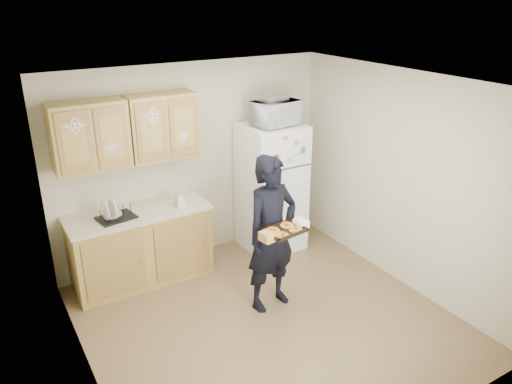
# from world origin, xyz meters

# --- Properties ---
(floor) EXTENTS (3.60, 3.60, 0.00)m
(floor) POSITION_xyz_m (0.00, 0.00, 0.00)
(floor) COLOR brown
(floor) RESTS_ON ground
(ceiling) EXTENTS (3.60, 3.60, 0.00)m
(ceiling) POSITION_xyz_m (0.00, 0.00, 2.50)
(ceiling) COLOR silver
(ceiling) RESTS_ON wall_back
(wall_back) EXTENTS (3.60, 0.04, 2.50)m
(wall_back) POSITION_xyz_m (0.00, 1.80, 1.25)
(wall_back) COLOR beige
(wall_back) RESTS_ON floor
(wall_front) EXTENTS (3.60, 0.04, 2.50)m
(wall_front) POSITION_xyz_m (0.00, -1.80, 1.25)
(wall_front) COLOR beige
(wall_front) RESTS_ON floor
(wall_left) EXTENTS (0.04, 3.60, 2.50)m
(wall_left) POSITION_xyz_m (-1.80, 0.00, 1.25)
(wall_left) COLOR beige
(wall_left) RESTS_ON floor
(wall_right) EXTENTS (0.04, 3.60, 2.50)m
(wall_right) POSITION_xyz_m (1.80, 0.00, 1.25)
(wall_right) COLOR beige
(wall_right) RESTS_ON floor
(refrigerator) EXTENTS (0.75, 0.70, 1.70)m
(refrigerator) POSITION_xyz_m (0.95, 1.43, 0.85)
(refrigerator) COLOR white
(refrigerator) RESTS_ON floor
(base_cabinet) EXTENTS (1.60, 0.60, 0.86)m
(base_cabinet) POSITION_xyz_m (-0.85, 1.48, 0.43)
(base_cabinet) COLOR olive
(base_cabinet) RESTS_ON floor
(countertop) EXTENTS (1.64, 0.64, 0.04)m
(countertop) POSITION_xyz_m (-0.85, 1.48, 0.88)
(countertop) COLOR beige
(countertop) RESTS_ON base_cabinet
(upper_cab_left) EXTENTS (0.80, 0.33, 0.75)m
(upper_cab_left) POSITION_xyz_m (-1.25, 1.61, 1.83)
(upper_cab_left) COLOR olive
(upper_cab_left) RESTS_ON wall_back
(upper_cab_right) EXTENTS (0.80, 0.33, 0.75)m
(upper_cab_right) POSITION_xyz_m (-0.43, 1.61, 1.83)
(upper_cab_right) COLOR olive
(upper_cab_right) RESTS_ON wall_back
(cereal_box) EXTENTS (0.20, 0.07, 0.32)m
(cereal_box) POSITION_xyz_m (1.47, 1.67, 0.16)
(cereal_box) COLOR gold
(cereal_box) RESTS_ON floor
(person) EXTENTS (0.69, 0.50, 1.74)m
(person) POSITION_xyz_m (0.20, 0.26, 0.87)
(person) COLOR black
(person) RESTS_ON floor
(baking_tray) EXTENTS (0.43, 0.34, 0.04)m
(baking_tray) POSITION_xyz_m (0.16, -0.04, 1.04)
(baking_tray) COLOR black
(baking_tray) RESTS_ON person
(pizza_front_left) EXTENTS (0.13, 0.13, 0.02)m
(pizza_front_left) POSITION_xyz_m (0.08, -0.12, 1.06)
(pizza_front_left) COLOR orange
(pizza_front_left) RESTS_ON baking_tray
(pizza_front_right) EXTENTS (0.13, 0.13, 0.02)m
(pizza_front_right) POSITION_xyz_m (0.26, -0.09, 1.06)
(pizza_front_right) COLOR orange
(pizza_front_right) RESTS_ON baking_tray
(pizza_back_left) EXTENTS (0.13, 0.13, 0.02)m
(pizza_back_left) POSITION_xyz_m (0.06, 0.01, 1.06)
(pizza_back_left) COLOR orange
(pizza_back_left) RESTS_ON baking_tray
(pizza_back_right) EXTENTS (0.13, 0.13, 0.02)m
(pizza_back_right) POSITION_xyz_m (0.24, 0.04, 1.06)
(pizza_back_right) COLOR orange
(pizza_back_right) RESTS_ON baking_tray
(microwave) EXTENTS (0.62, 0.47, 0.31)m
(microwave) POSITION_xyz_m (0.97, 1.38, 1.86)
(microwave) COLOR white
(microwave) RESTS_ON refrigerator
(foil_pan) EXTENTS (0.37, 0.28, 0.07)m
(foil_pan) POSITION_xyz_m (0.94, 1.41, 2.05)
(foil_pan) COLOR silver
(foil_pan) RESTS_ON microwave
(dish_rack) EXTENTS (0.44, 0.36, 0.16)m
(dish_rack) POSITION_xyz_m (-1.12, 1.43, 0.98)
(dish_rack) COLOR black
(dish_rack) RESTS_ON countertop
(bowl) EXTENTS (0.21, 0.21, 0.05)m
(bowl) POSITION_xyz_m (-1.16, 1.43, 0.95)
(bowl) COLOR silver
(bowl) RESTS_ON dish_rack
(soap_bottle) EXTENTS (0.09, 0.09, 0.20)m
(soap_bottle) POSITION_xyz_m (-0.37, 1.37, 1.00)
(soap_bottle) COLOR white
(soap_bottle) RESTS_ON countertop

